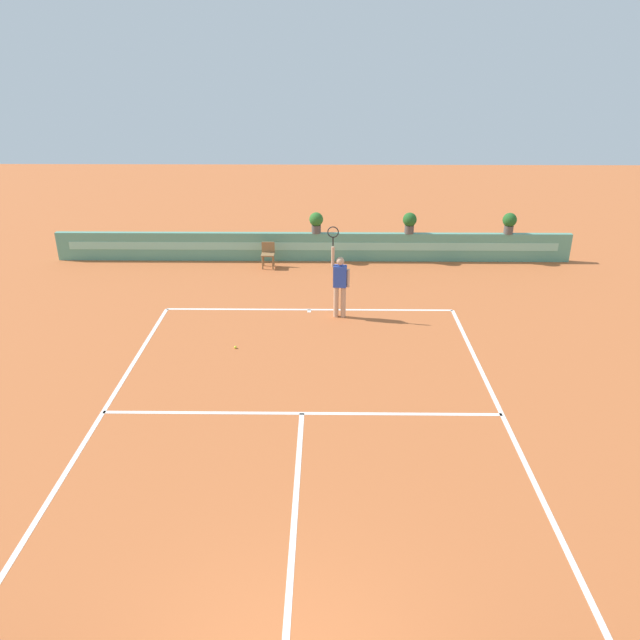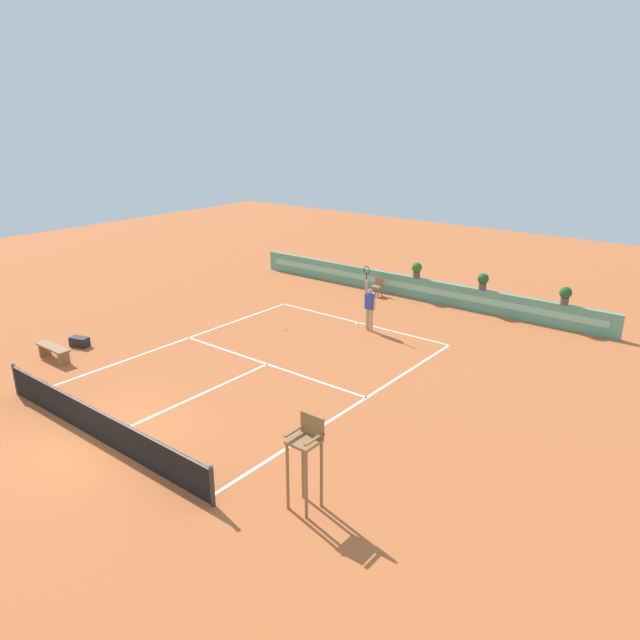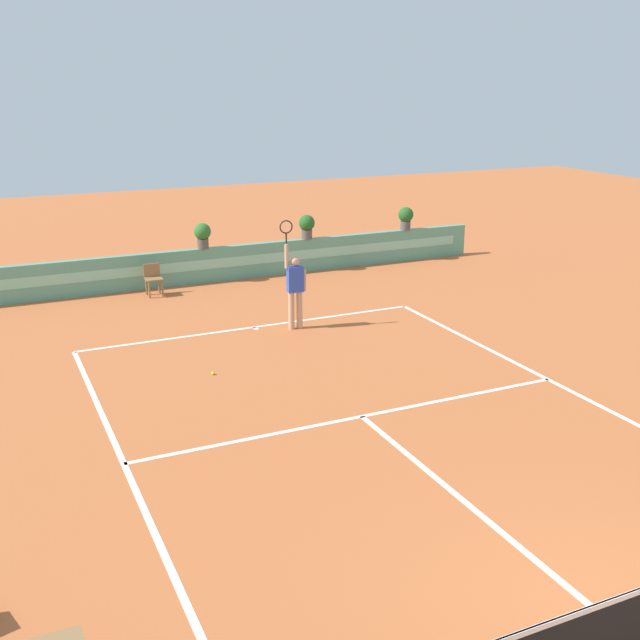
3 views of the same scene
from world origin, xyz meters
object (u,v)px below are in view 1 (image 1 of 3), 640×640
tennis_player (340,281)px  potted_plant_far_right (509,222)px  potted_plant_centre (316,221)px  potted_plant_right (410,222)px  tennis_ball_near_baseline (235,347)px  ball_kid_chair (268,254)px

tennis_player → potted_plant_far_right: 7.75m
potted_plant_centre → potted_plant_right: bearing=0.0°
tennis_player → tennis_ball_near_baseline: size_ratio=38.01×
tennis_player → potted_plant_centre: (-0.73, 4.99, 0.36)m
tennis_player → tennis_ball_near_baseline: (-2.63, -2.03, -1.02)m
tennis_ball_near_baseline → potted_plant_far_right: size_ratio=0.09×
tennis_player → potted_plant_far_right: bearing=40.1°
potted_plant_centre → potted_plant_far_right: same height
potted_plant_centre → potted_plant_far_right: bearing=0.0°
tennis_ball_near_baseline → potted_plant_centre: size_ratio=0.09×
tennis_ball_near_baseline → potted_plant_right: size_ratio=0.09×
ball_kid_chair → tennis_player: bearing=-61.0°
potted_plant_far_right → potted_plant_centre: bearing=180.0°
potted_plant_far_right → tennis_ball_near_baseline: bearing=-140.7°
tennis_ball_near_baseline → potted_plant_far_right: (8.56, 7.01, 1.38)m
potted_plant_centre → tennis_ball_near_baseline: bearing=-105.2°
tennis_player → potted_plant_far_right: size_ratio=3.57×
tennis_ball_near_baseline → potted_plant_right: (5.13, 7.01, 1.38)m
potted_plant_centre → potted_plant_far_right: 6.65m
tennis_ball_near_baseline → potted_plant_centre: bearing=74.8°
tennis_player → ball_kid_chair: bearing=119.0°
tennis_ball_near_baseline → potted_plant_far_right: 11.15m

